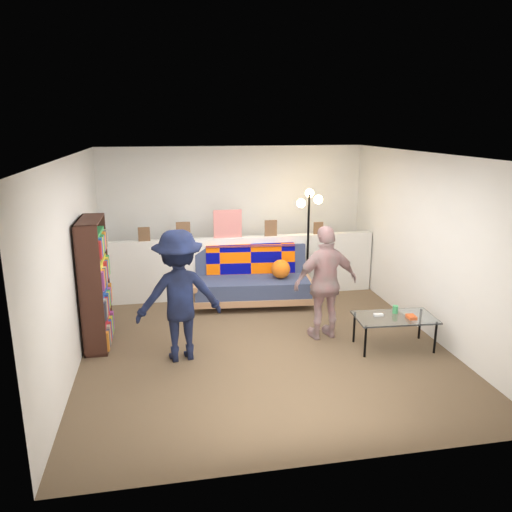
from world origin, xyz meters
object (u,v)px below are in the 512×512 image
(bookshelf, at_px, (95,287))
(floor_lamp, at_px, (309,222))
(coffee_table, at_px, (395,319))
(person_left, at_px, (179,296))
(person_right, at_px, (326,283))
(futon_sofa, at_px, (253,280))

(bookshelf, height_order, floor_lamp, floor_lamp)
(coffee_table, xyz_separation_m, floor_lamp, (-0.53, 2.10, 0.86))
(floor_lamp, distance_m, person_left, 2.89)
(floor_lamp, bearing_deg, coffee_table, -75.76)
(bookshelf, distance_m, person_left, 1.19)
(person_right, bearing_deg, coffee_table, 139.30)
(futon_sofa, height_order, person_right, person_right)
(futon_sofa, bearing_deg, person_right, -64.33)
(bookshelf, bearing_deg, person_left, -29.85)
(person_left, bearing_deg, floor_lamp, -147.00)
(futon_sofa, distance_m, coffee_table, 2.43)
(bookshelf, xyz_separation_m, person_left, (1.03, -0.59, 0.03))
(person_left, bearing_deg, person_right, 179.53)
(coffee_table, bearing_deg, futon_sofa, 127.14)
(bookshelf, xyz_separation_m, floor_lamp, (3.16, 1.30, 0.48))
(futon_sofa, height_order, person_left, person_left)
(coffee_table, distance_m, floor_lamp, 2.33)
(futon_sofa, distance_m, person_right, 1.66)
(coffee_table, relative_size, person_right, 0.68)
(bookshelf, height_order, coffee_table, bookshelf)
(bookshelf, relative_size, coffee_table, 1.60)
(coffee_table, relative_size, person_left, 0.65)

